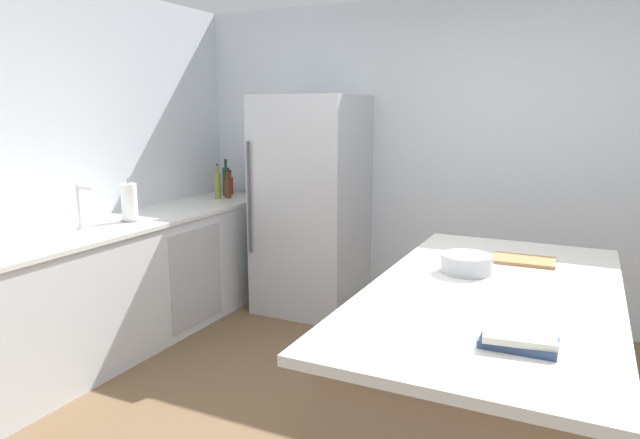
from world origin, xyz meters
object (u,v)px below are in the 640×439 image
Objects in this scene: olive_oil_bottle at (218,185)px; cookbook_stack at (519,340)px; paper_towel_roll at (129,203)px; kitchen_island at (488,381)px; sink_faucet at (80,206)px; refrigerator at (311,205)px; cutting_board at (524,260)px; hot_sauce_bottle at (231,185)px; wine_bottle at (226,181)px; mixing_bowl at (467,264)px; syrup_bottle at (228,187)px.

olive_oil_bottle is 3.58m from cookbook_stack.
kitchen_island is at bearing -9.68° from paper_towel_roll.
sink_faucet is at bearing -103.32° from paper_towel_roll.
refrigerator reaches higher than cutting_board.
hot_sauce_bottle is at bearing 139.53° from cookbook_stack.
cookbook_stack is at bearing -39.55° from wine_bottle.
mixing_bowl is (2.53, -1.55, -0.10)m from wine_bottle.
sink_faucet is 2.53m from mixing_bowl.
wine_bottle is 2.97m from mixing_bowl.
paper_towel_roll is 1.23× the size of mixing_bowl.
kitchen_island is at bearing -33.13° from wine_bottle.
syrup_bottle is 1.00× the size of mixing_bowl.
hot_sauce_bottle reaches higher than kitchen_island.
wine_bottle is at bearing 129.94° from syrup_bottle.
refrigerator is 7.19× the size of mixing_bowl.
hot_sauce_bottle is 0.23m from syrup_bottle.
cutting_board is (2.68, -1.11, -0.10)m from syrup_bottle.
kitchen_island is at bearing 106.09° from cookbook_stack.
mixing_bowl is at bearing 112.57° from cookbook_stack.
kitchen_island is 8.99× the size of hot_sauce_bottle.
paper_towel_roll is at bearing -85.72° from hot_sauce_bottle.
syrup_bottle is at bearing 147.64° from kitchen_island.
mixing_bowl is at bearing -28.67° from olive_oil_bottle.
mixing_bowl is at bearing -30.56° from syrup_bottle.
refrigerator reaches higher than olive_oil_bottle.
cookbook_stack is (2.79, -1.06, -0.11)m from paper_towel_roll.
mixing_bowl is at bearing -125.38° from cutting_board.
paper_towel_roll is 0.96× the size of cutting_board.
wine_bottle is 1.04× the size of cutting_board.
cookbook_stack is at bearing -84.78° from cutting_board.
olive_oil_bottle is 2.84m from mixing_bowl.
paper_towel_roll is 1.21m from syrup_bottle.
hot_sauce_bottle is (-2.71, 1.85, 0.55)m from kitchen_island.
cutting_board is (0.24, 0.33, -0.04)m from mixing_bowl.
sink_faucet reaches higher than hot_sauce_bottle.
syrup_bottle is at bearing 89.81° from paper_towel_roll.
olive_oil_bottle is at bearing -78.14° from wine_bottle.
cutting_board is (0.07, 0.54, 0.46)m from kitchen_island.
mixing_bowl is (-0.17, 0.21, 0.50)m from kitchen_island.
mixing_bowl is (2.53, 0.12, -0.12)m from sink_faucet.
syrup_bottle is (-0.84, -0.02, 0.10)m from refrigerator.
cutting_board is at bearing 9.34° from sink_faucet.
syrup_bottle reaches higher than cutting_board.
sink_faucet is 1.18× the size of cookbook_stack.
cookbook_stack is at bearing -67.43° from mixing_bowl.
mixing_bowl is at bearing 128.19° from kitchen_island.
refrigerator reaches higher than paper_towel_roll.
wine_bottle reaches higher than paper_towel_roll.
sink_faucet is 2.81m from cutting_board.
mixing_bowl is at bearing -32.81° from hot_sauce_bottle.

